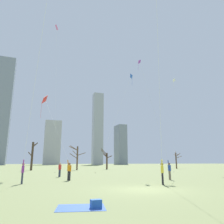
{
  "coord_description": "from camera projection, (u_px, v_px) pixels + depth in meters",
  "views": [
    {
      "loc": [
        -6.69,
        -12.76,
        1.67
      ],
      "look_at": [
        0.0,
        6.0,
        6.28
      ],
      "focal_mm": 34.78,
      "sensor_mm": 36.0,
      "label": 1
    }
  ],
  "objects": [
    {
      "name": "distant_kite_high_overhead_pink",
      "position": [
        56.0,
        40.0,
        37.77
      ],
      "size": [
        1.77,
        3.49,
        25.27
      ],
      "color": "pink",
      "rests_on": "ground"
    },
    {
      "name": "kite_flyer_foreground_left_yellow",
      "position": [
        161.0,
        147.0,
        16.0
      ],
      "size": [
        4.36,
        6.99,
        15.2
      ],
      "color": "black",
      "rests_on": "ground"
    },
    {
      "name": "skyline_squat_block",
      "position": [
        2.0,
        109.0,
        126.09
      ],
      "size": [
        9.63,
        6.86,
        63.42
      ],
      "color": "gray",
      "rests_on": "ground"
    },
    {
      "name": "kite_flyer_midfield_left_red",
      "position": [
        62.0,
        149.0,
        22.26
      ],
      "size": [
        2.96,
        8.53,
        10.37
      ],
      "color": "black",
      "rests_on": "ground"
    },
    {
      "name": "bystander_watching_nearby",
      "position": [
        60.0,
        169.0,
        25.14
      ],
      "size": [
        0.35,
        0.44,
        1.62
      ],
      "color": "#33384C",
      "rests_on": "ground"
    },
    {
      "name": "kite_flyer_midfield_right_purple",
      "position": [
        164.0,
        151.0,
        22.77
      ],
      "size": [
        3.11,
        11.29,
        18.17
      ],
      "color": "#726656",
      "rests_on": "ground"
    },
    {
      "name": "skyline_slender_spire",
      "position": [
        121.0,
        145.0,
        160.26
      ],
      "size": [
        6.3,
        11.36,
        28.64
      ],
      "color": "gray",
      "rests_on": "ground"
    },
    {
      "name": "bare_tree_far_right_edge",
      "position": [
        107.0,
        159.0,
        51.78
      ],
      "size": [
        2.45,
        1.6,
        4.92
      ],
      "color": "#4C3828",
      "rests_on": "ground"
    },
    {
      "name": "ground_plane",
      "position": [
        144.0,
        190.0,
        13.52
      ],
      "size": [
        400.0,
        400.0,
        0.0
      ],
      "primitive_type": "plane",
      "color": "#848E56"
    },
    {
      "name": "picnic_spot",
      "position": [
        89.0,
        205.0,
        8.09
      ],
      "size": [
        2.06,
        1.75,
        0.31
      ],
      "color": "#3359B2",
      "rests_on": "ground"
    },
    {
      "name": "kite_flyer_foreground_right_orange",
      "position": [
        28.0,
        132.0,
        15.58
      ],
      "size": [
        1.61,
        13.27,
        15.96
      ],
      "color": "#33384C",
      "rests_on": "ground"
    },
    {
      "name": "bare_tree_right_of_center",
      "position": [
        77.0,
        156.0,
        47.93
      ],
      "size": [
        3.56,
        2.37,
        5.31
      ],
      "color": "brown",
      "rests_on": "ground"
    },
    {
      "name": "bare_tree_center",
      "position": [
        176.0,
        159.0,
        56.63
      ],
      "size": [
        1.37,
        3.19,
        4.54
      ],
      "color": "#4C3828",
      "rests_on": "ground"
    },
    {
      "name": "skyline_mid_tower_left",
      "position": [
        98.0,
        128.0,
        148.76
      ],
      "size": [
        6.65,
        5.63,
        49.01
      ],
      "color": "#9EA3AD",
      "rests_on": "ground"
    },
    {
      "name": "distant_kite_low_near_trees_white",
      "position": [
        174.0,
        89.0,
        43.98
      ],
      "size": [
        3.66,
        2.68,
        18.66
      ],
      "color": "white",
      "rests_on": "ground"
    },
    {
      "name": "skyline_mid_tower_right",
      "position": [
        52.0,
        142.0,
        145.1
      ],
      "size": [
        10.73,
        6.67,
        29.15
      ],
      "color": "#B2B2B7",
      "rests_on": "ground"
    },
    {
      "name": "distant_kite_drifting_right_blue",
      "position": [
        126.0,
        90.0,
        32.18
      ],
      "size": [
        3.69,
        6.95,
        14.39
      ],
      "color": "blue",
      "rests_on": "ground"
    },
    {
      "name": "bare_tree_rightmost",
      "position": [
        32.0,
        155.0,
        45.45
      ],
      "size": [
        1.9,
        1.79,
        5.82
      ],
      "color": "#423326",
      "rests_on": "ground"
    }
  ]
}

